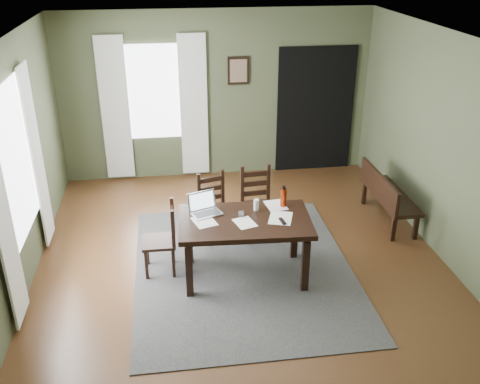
{
  "coord_description": "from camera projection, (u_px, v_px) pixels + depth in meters",
  "views": [
    {
      "loc": [
        -0.81,
        -5.42,
        3.65
      ],
      "look_at": [
        0.0,
        0.3,
        0.9
      ],
      "focal_mm": 40.0,
      "sensor_mm": 36.0,
      "label": 1
    }
  ],
  "objects": [
    {
      "name": "ground",
      "position": [
        243.0,
        269.0,
        6.52
      ],
      "size": [
        5.0,
        6.0,
        0.01
      ],
      "color": "#492C16"
    },
    {
      "name": "bench",
      "position": [
        386.0,
        193.0,
        7.45
      ],
      "size": [
        0.41,
        1.29,
        0.73
      ],
      "rotation": [
        0.0,
        0.0,
        1.57
      ],
      "color": "black",
      "rests_on": "ground"
    },
    {
      "name": "rug",
      "position": [
        243.0,
        269.0,
        6.51
      ],
      "size": [
        2.6,
        3.2,
        0.01
      ],
      "color": "#383838",
      "rests_on": "ground"
    },
    {
      "name": "paper_a",
      "position": [
        204.0,
        221.0,
        6.02
      ],
      "size": [
        0.31,
        0.35,
        0.0
      ],
      "primitive_type": "cube",
      "rotation": [
        0.0,
        0.0,
        0.31
      ],
      "color": "white",
      "rests_on": "dining_table"
    },
    {
      "name": "framed_picture",
      "position": [
        238.0,
        71.0,
        8.46
      ],
      "size": [
        0.34,
        0.03,
        0.44
      ],
      "color": "black",
      "rests_on": "ground"
    },
    {
      "name": "computer_mouse",
      "position": [
        241.0,
        214.0,
        6.15
      ],
      "size": [
        0.06,
        0.1,
        0.03
      ],
      "primitive_type": "cube",
      "rotation": [
        0.0,
        0.0,
        -0.04
      ],
      "color": "#3F3F42",
      "rests_on": "dining_table"
    },
    {
      "name": "dining_table",
      "position": [
        245.0,
        226.0,
        6.11
      ],
      "size": [
        1.54,
        0.98,
        0.75
      ],
      "rotation": [
        0.0,
        0.0,
        -0.05
      ],
      "color": "black",
      "rests_on": "rug"
    },
    {
      "name": "chair_back_left",
      "position": [
        215.0,
        208.0,
        7.03
      ],
      "size": [
        0.48,
        0.48,
        0.89
      ],
      "rotation": [
        0.0,
        0.0,
        0.28
      ],
      "color": "black",
      "rests_on": "rug"
    },
    {
      "name": "drinking_glass",
      "position": [
        256.0,
        205.0,
        6.25
      ],
      "size": [
        0.08,
        0.08,
        0.14
      ],
      "primitive_type": "cylinder",
      "rotation": [
        0.0,
        0.0,
        0.37
      ],
      "color": "silver",
      "rests_on": "dining_table"
    },
    {
      "name": "paper_b",
      "position": [
        281.0,
        218.0,
        6.09
      ],
      "size": [
        0.34,
        0.39,
        0.0
      ],
      "primitive_type": "cube",
      "rotation": [
        0.0,
        0.0,
        -0.32
      ],
      "color": "white",
      "rests_on": "dining_table"
    },
    {
      "name": "paper_d",
      "position": [
        276.0,
        205.0,
        6.38
      ],
      "size": [
        0.26,
        0.32,
        0.0
      ],
      "primitive_type": "cube",
      "rotation": [
        0.0,
        0.0,
        0.14
      ],
      "color": "white",
      "rests_on": "dining_table"
    },
    {
      "name": "curtain_left_far",
      "position": [
        37.0,
        157.0,
        6.6
      ],
      "size": [
        0.03,
        0.48,
        2.3
      ],
      "color": "silver",
      "rests_on": "ground"
    },
    {
      "name": "water_bottle",
      "position": [
        283.0,
        197.0,
        6.32
      ],
      "size": [
        0.09,
        0.09,
        0.26
      ],
      "rotation": [
        0.0,
        0.0,
        0.22
      ],
      "color": "#A42B0C",
      "rests_on": "dining_table"
    },
    {
      "name": "window_back",
      "position": [
        154.0,
        92.0,
        8.42
      ],
      "size": [
        1.0,
        0.01,
        1.5
      ],
      "color": "white",
      "rests_on": "ground"
    },
    {
      "name": "chair_back_right",
      "position": [
        258.0,
        204.0,
        7.07
      ],
      "size": [
        0.45,
        0.45,
        0.95
      ],
      "rotation": [
        0.0,
        0.0,
        0.08
      ],
      "color": "black",
      "rests_on": "rug"
    },
    {
      "name": "chair_end",
      "position": [
        163.0,
        239.0,
        6.3
      ],
      "size": [
        0.39,
        0.39,
        0.89
      ],
      "rotation": [
        0.0,
        0.0,
        -1.58
      ],
      "color": "black",
      "rests_on": "rug"
    },
    {
      "name": "room_shell",
      "position": [
        244.0,
        128.0,
        5.74
      ],
      "size": [
        5.02,
        6.02,
        2.71
      ],
      "color": "#464F33",
      "rests_on": "ground"
    },
    {
      "name": "curtain_back_left",
      "position": [
        115.0,
        110.0,
        8.42
      ],
      "size": [
        0.44,
        0.03,
        2.3
      ],
      "color": "silver",
      "rests_on": "ground"
    },
    {
      "name": "curtain_back_right",
      "position": [
        194.0,
        107.0,
        8.58
      ],
      "size": [
        0.44,
        0.03,
        2.3
      ],
      "color": "silver",
      "rests_on": "ground"
    },
    {
      "name": "doorway_back",
      "position": [
        315.0,
        110.0,
        8.93
      ],
      "size": [
        1.3,
        0.03,
        2.1
      ],
      "color": "black",
      "rests_on": "ground"
    },
    {
      "name": "window_left",
      "position": [
        15.0,
        164.0,
        5.76
      ],
      "size": [
        0.01,
        1.3,
        1.7
      ],
      "color": "white",
      "rests_on": "ground"
    },
    {
      "name": "paper_e",
      "position": [
        245.0,
        223.0,
        5.99
      ],
      "size": [
        0.28,
        0.32,
        0.0
      ],
      "primitive_type": "cube",
      "rotation": [
        0.0,
        0.0,
        0.29
      ],
      "color": "white",
      "rests_on": "dining_table"
    },
    {
      "name": "tv_remote",
      "position": [
        282.0,
        221.0,
        6.01
      ],
      "size": [
        0.07,
        0.16,
        0.02
      ],
      "primitive_type": "cube",
      "rotation": [
        0.0,
        0.0,
        0.15
      ],
      "color": "black",
      "rests_on": "dining_table"
    },
    {
      "name": "curtain_left_near",
      "position": [
        3.0,
        220.0,
        5.14
      ],
      "size": [
        0.03,
        0.48,
        2.3
      ],
      "color": "silver",
      "rests_on": "ground"
    },
    {
      "name": "laptop",
      "position": [
        204.0,
        208.0,
        6.2
      ],
      "size": [
        0.41,
        0.37,
        0.23
      ],
      "rotation": [
        0.0,
        0.0,
        0.35
      ],
      "color": "#B7B7BC",
      "rests_on": "dining_table"
    }
  ]
}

